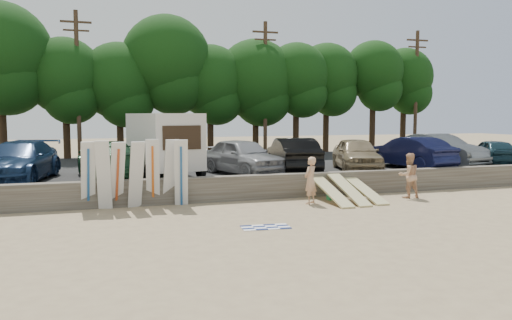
# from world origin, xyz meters

# --- Properties ---
(ground) EXTENTS (120.00, 120.00, 0.00)m
(ground) POSITION_xyz_m (0.00, 0.00, 0.00)
(ground) COLOR tan
(ground) RESTS_ON ground
(seawall) EXTENTS (44.00, 0.50, 1.00)m
(seawall) POSITION_xyz_m (0.00, 3.00, 0.50)
(seawall) COLOR #6B6356
(seawall) RESTS_ON ground
(parking_lot) EXTENTS (44.00, 14.50, 0.70)m
(parking_lot) POSITION_xyz_m (0.00, 10.50, 0.35)
(parking_lot) COLOR #282828
(parking_lot) RESTS_ON ground
(treeline) EXTENTS (33.64, 6.35, 9.50)m
(treeline) POSITION_xyz_m (-2.01, 17.40, 6.40)
(treeline) COLOR #382616
(treeline) RESTS_ON parking_lot
(utility_poles) EXTENTS (25.80, 0.26, 9.00)m
(utility_poles) POSITION_xyz_m (2.00, 16.00, 5.43)
(utility_poles) COLOR #473321
(utility_poles) RESTS_ON parking_lot
(box_trailer) EXTENTS (3.23, 4.78, 2.82)m
(box_trailer) POSITION_xyz_m (-6.15, 6.24, 2.28)
(box_trailer) COLOR beige
(box_trailer) RESTS_ON parking_lot
(car_0) EXTENTS (3.33, 6.04, 1.66)m
(car_0) POSITION_xyz_m (-12.13, 6.38, 1.53)
(car_0) COLOR #162A4D
(car_0) RESTS_ON parking_lot
(car_1) EXTENTS (2.71, 5.83, 1.65)m
(car_1) POSITION_xyz_m (-8.60, 6.04, 1.53)
(car_1) COLOR #12331D
(car_1) RESTS_ON parking_lot
(car_2) EXTENTS (3.37, 5.30, 1.68)m
(car_2) POSITION_xyz_m (-2.60, 5.77, 1.54)
(car_2) COLOR gray
(car_2) RESTS_ON parking_lot
(car_3) EXTENTS (2.50, 5.23, 1.65)m
(car_3) POSITION_xyz_m (-0.03, 5.98, 1.53)
(car_3) COLOR black
(car_3) RESTS_ON parking_lot
(car_4) EXTENTS (3.30, 5.15, 1.63)m
(car_4) POSITION_xyz_m (3.25, 5.62, 1.52)
(car_4) COLOR #907C5B
(car_4) RESTS_ON parking_lot
(car_5) EXTENTS (2.52, 5.17, 1.63)m
(car_5) POSITION_xyz_m (6.34, 5.64, 1.52)
(car_5) COLOR black
(car_5) RESTS_ON parking_lot
(car_6) EXTENTS (2.91, 5.50, 1.72)m
(car_6) POSITION_xyz_m (8.75, 6.42, 1.56)
(car_6) COLOR #575B5D
(car_6) RESTS_ON parking_lot
(car_7) EXTENTS (3.22, 4.53, 1.43)m
(car_7) POSITION_xyz_m (11.76, 5.79, 1.42)
(car_7) COLOR #152E39
(car_7) RESTS_ON parking_lot
(surfboard_upright_0) EXTENTS (0.58, 0.82, 2.52)m
(surfboard_upright_0) POSITION_xyz_m (-9.36, 2.56, 1.26)
(surfboard_upright_0) COLOR silver
(surfboard_upright_0) RESTS_ON ground
(surfboard_upright_1) EXTENTS (0.59, 0.71, 2.55)m
(surfboard_upright_1) POSITION_xyz_m (-8.82, 2.43, 1.27)
(surfboard_upright_1) COLOR silver
(surfboard_upright_1) RESTS_ON ground
(surfboard_upright_2) EXTENTS (0.63, 0.93, 2.49)m
(surfboard_upright_2) POSITION_xyz_m (-8.35, 2.52, 1.25)
(surfboard_upright_2) COLOR silver
(surfboard_upright_2) RESTS_ON ground
(surfboard_upright_3) EXTENTS (0.63, 0.89, 2.50)m
(surfboard_upright_3) POSITION_xyz_m (-7.68, 2.38, 1.25)
(surfboard_upright_3) COLOR silver
(surfboard_upright_3) RESTS_ON ground
(surfboard_upright_4) EXTENTS (0.55, 0.60, 2.56)m
(surfboard_upright_4) POSITION_xyz_m (-7.05, 2.63, 1.28)
(surfboard_upright_4) COLOR silver
(surfboard_upright_4) RESTS_ON ground
(surfboard_upright_5) EXTENTS (0.60, 0.74, 2.54)m
(surfboard_upright_5) POSITION_xyz_m (-6.39, 2.62, 1.27)
(surfboard_upright_5) COLOR silver
(surfboard_upright_5) RESTS_ON ground
(surfboard_upright_6) EXTENTS (0.59, 0.73, 2.54)m
(surfboard_upright_6) POSITION_xyz_m (-6.02, 2.35, 1.27)
(surfboard_upright_6) COLOR silver
(surfboard_upright_6) RESTS_ON ground
(surfboard_low_0) EXTENTS (0.56, 2.91, 0.88)m
(surfboard_low_0) POSITION_xyz_m (-0.24, 1.37, 0.44)
(surfboard_low_0) COLOR #CEC282
(surfboard_low_0) RESTS_ON ground
(surfboard_low_1) EXTENTS (0.56, 2.88, 0.99)m
(surfboard_low_1) POSITION_xyz_m (0.52, 1.40, 0.49)
(surfboard_low_1) COLOR #CEC282
(surfboard_low_1) RESTS_ON ground
(surfboard_low_2) EXTENTS (0.56, 2.92, 0.83)m
(surfboard_low_2) POSITION_xyz_m (1.33, 1.53, 0.42)
(surfboard_low_2) COLOR #CEC282
(surfboard_low_2) RESTS_ON ground
(beachgoer_a) EXTENTS (0.80, 0.75, 1.83)m
(beachgoer_a) POSITION_xyz_m (-1.15, 1.35, 0.92)
(beachgoer_a) COLOR tan
(beachgoer_a) RESTS_ON ground
(beachgoer_b) EXTENTS (0.94, 0.75, 1.87)m
(beachgoer_b) POSITION_xyz_m (3.31, 1.37, 0.94)
(beachgoer_b) COLOR tan
(beachgoer_b) RESTS_ON ground
(cooler) EXTENTS (0.39, 0.31, 0.32)m
(cooler) POSITION_xyz_m (0.06, 1.88, 0.16)
(cooler) COLOR #299755
(cooler) RESTS_ON ground
(gear_bag) EXTENTS (0.36, 0.33, 0.22)m
(gear_bag) POSITION_xyz_m (1.97, 2.40, 0.11)
(gear_bag) COLOR #C47B17
(gear_bag) RESTS_ON ground
(beach_towel) EXTENTS (1.63, 1.63, 0.00)m
(beach_towel) POSITION_xyz_m (-4.15, -2.00, 0.01)
(beach_towel) COLOR white
(beach_towel) RESTS_ON ground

